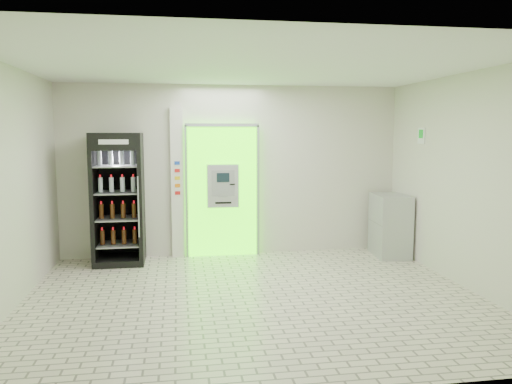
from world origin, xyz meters
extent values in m
plane|color=#C0B69F|center=(0.00, 0.00, 0.00)|extent=(6.00, 6.00, 0.00)
plane|color=beige|center=(0.00, 2.50, 1.50)|extent=(6.00, 0.00, 6.00)
plane|color=beige|center=(0.00, -2.50, 1.50)|extent=(6.00, 0.00, 6.00)
plane|color=beige|center=(-3.00, 0.00, 1.50)|extent=(0.00, 5.00, 5.00)
plane|color=beige|center=(3.00, 0.00, 1.50)|extent=(0.00, 5.00, 5.00)
plane|color=white|center=(0.00, 0.00, 3.00)|extent=(6.00, 6.00, 0.00)
cube|color=#36EA02|center=(-0.20, 2.43, 1.15)|extent=(1.20, 0.12, 2.30)
cube|color=gray|center=(-0.20, 2.36, 2.30)|extent=(1.28, 0.04, 0.06)
cube|color=gray|center=(-0.83, 2.36, 1.15)|extent=(0.04, 0.04, 2.30)
cube|color=gray|center=(0.43, 2.36, 1.15)|extent=(0.04, 0.04, 2.30)
cube|color=black|center=(-0.10, 2.38, 0.50)|extent=(0.62, 0.01, 0.67)
cube|color=black|center=(-0.54, 2.38, 1.98)|extent=(0.22, 0.01, 0.18)
cube|color=#AEB0B5|center=(-0.20, 2.32, 1.25)|extent=(0.55, 0.12, 0.75)
cube|color=black|center=(-0.20, 2.25, 1.40)|extent=(0.22, 0.01, 0.16)
cube|color=gray|center=(-0.20, 2.25, 1.12)|extent=(0.16, 0.01, 0.12)
cube|color=black|center=(-0.04, 2.25, 1.28)|extent=(0.09, 0.01, 0.02)
cube|color=black|center=(-0.20, 2.25, 0.96)|extent=(0.28, 0.01, 0.03)
cube|color=silver|center=(-0.98, 2.45, 1.30)|extent=(0.22, 0.10, 2.60)
cube|color=#193FB2|center=(-0.98, 2.40, 1.65)|extent=(0.09, 0.01, 0.06)
cube|color=red|center=(-0.98, 2.40, 1.52)|extent=(0.09, 0.01, 0.06)
cube|color=yellow|center=(-0.98, 2.40, 1.39)|extent=(0.09, 0.01, 0.06)
cube|color=orange|center=(-0.98, 2.40, 1.26)|extent=(0.09, 0.01, 0.06)
cube|color=red|center=(-0.98, 2.40, 1.13)|extent=(0.09, 0.01, 0.06)
cube|color=black|center=(-1.95, 2.12, 1.08)|extent=(0.82, 0.74, 2.17)
cube|color=black|center=(-1.95, 2.46, 1.08)|extent=(0.81, 0.06, 2.17)
cube|color=red|center=(-1.95, 1.76, 2.03)|extent=(0.80, 0.01, 0.26)
cube|color=white|center=(-1.95, 1.75, 2.03)|extent=(0.46, 0.01, 0.08)
cube|color=black|center=(-1.95, 2.12, 0.05)|extent=(0.82, 0.74, 0.11)
cylinder|color=gray|center=(-1.60, 1.73, 1.00)|extent=(0.02, 0.02, 0.98)
cube|color=gray|center=(-1.95, 2.12, 0.33)|extent=(0.69, 0.63, 0.02)
cube|color=gray|center=(-1.95, 2.12, 0.76)|extent=(0.69, 0.63, 0.02)
cube|color=gray|center=(-1.95, 2.12, 1.19)|extent=(0.69, 0.63, 0.02)
cube|color=gray|center=(-1.95, 2.12, 1.63)|extent=(0.69, 0.63, 0.02)
cube|color=#AEB0B5|center=(2.72, 1.90, 0.54)|extent=(0.61, 0.86, 1.09)
cube|color=gray|center=(2.44, 1.90, 0.60)|extent=(0.07, 0.80, 0.01)
cube|color=white|center=(2.99, 1.40, 2.12)|extent=(0.02, 0.22, 0.26)
cube|color=#0B821A|center=(2.98, 1.40, 2.15)|extent=(0.00, 0.14, 0.14)
camera|label=1|loc=(-0.97, -6.29, 2.16)|focal=35.00mm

